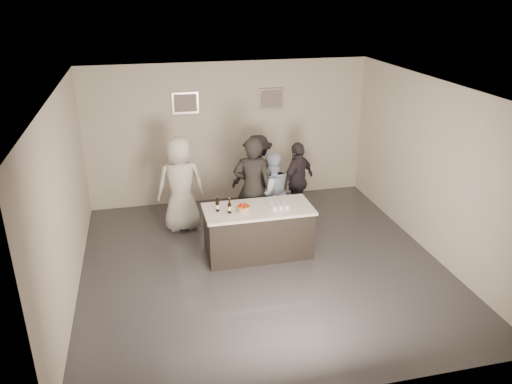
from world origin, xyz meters
TOP-DOWN VIEW (x-y plane):
  - floor at (0.00, 0.00)m, footprint 6.00×6.00m
  - ceiling at (0.00, 0.00)m, footprint 6.00×6.00m
  - wall_back at (0.00, 3.00)m, footprint 6.00×0.04m
  - wall_front at (0.00, -3.00)m, footprint 6.00×0.04m
  - wall_left at (-3.00, 0.00)m, footprint 0.04×6.00m
  - wall_right at (3.00, 0.00)m, footprint 0.04×6.00m
  - picture_left at (-0.90, 2.97)m, footprint 0.54×0.04m
  - picture_right at (0.90, 2.97)m, footprint 0.54×0.04m
  - bar_counter at (0.01, 0.39)m, footprint 1.86×0.86m
  - cake at (-0.26, 0.33)m, footprint 0.23×0.23m
  - beer_bottle_a at (-0.68, 0.42)m, footprint 0.07×0.07m
  - beer_bottle_b at (-0.50, 0.30)m, footprint 0.07×0.07m
  - tumbler_cluster at (0.37, 0.33)m, footprint 0.30×0.30m
  - candles at (-0.23, 0.06)m, footprint 0.24×0.08m
  - person_main_black at (0.08, 1.10)m, footprint 0.81×0.64m
  - person_main_blue at (0.47, 1.24)m, footprint 0.86×0.73m
  - person_guest_left at (-1.18, 1.73)m, footprint 0.93×0.63m
  - person_guest_right at (1.14, 1.71)m, footprint 0.98×0.87m
  - person_guest_back at (0.44, 2.25)m, footprint 1.10×0.69m

SIDE VIEW (x-z plane):
  - floor at x=0.00m, z-range 0.00..0.00m
  - bar_counter at x=0.01m, z-range 0.00..0.90m
  - person_main_blue at x=0.47m, z-range 0.00..1.58m
  - person_guest_right at x=1.14m, z-range 0.00..1.60m
  - person_guest_back at x=0.44m, z-range 0.00..1.63m
  - candles at x=-0.23m, z-range 0.90..0.91m
  - person_guest_left at x=-1.18m, z-range 0.00..1.85m
  - cake at x=-0.26m, z-range 0.90..0.98m
  - tumbler_cluster at x=0.37m, z-range 0.90..0.98m
  - person_main_black at x=0.08m, z-range 0.00..1.95m
  - beer_bottle_a at x=-0.68m, z-range 0.90..1.16m
  - beer_bottle_b at x=-0.50m, z-range 0.90..1.16m
  - wall_back at x=0.00m, z-range 0.00..3.00m
  - wall_front at x=0.00m, z-range 0.00..3.00m
  - wall_left at x=-3.00m, z-range 0.00..3.00m
  - wall_right at x=3.00m, z-range 0.00..3.00m
  - picture_left at x=-0.90m, z-range 1.98..2.42m
  - picture_right at x=0.90m, z-range 1.98..2.42m
  - ceiling at x=0.00m, z-range 3.00..3.00m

